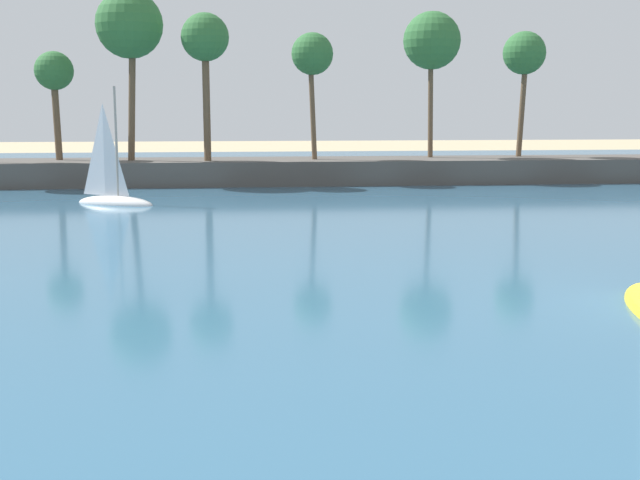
# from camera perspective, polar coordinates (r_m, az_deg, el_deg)

# --- Properties ---
(sea) EXTENTS (220.00, 89.81, 0.06)m
(sea) POSITION_cam_1_polar(r_m,az_deg,el_deg) (53.74, -4.72, 3.53)
(sea) COLOR #33607F
(sea) RESTS_ON ground
(palm_headland) EXTENTS (101.32, 6.15, 13.54)m
(palm_headland) POSITION_cam_1_polar(r_m,az_deg,el_deg) (58.43, -3.45, 7.42)
(palm_headland) COLOR #514C47
(palm_headland) RESTS_ON ground
(sailboat_near_shore) EXTENTS (5.09, 3.55, 7.18)m
(sailboat_near_shore) POSITION_cam_1_polar(r_m,az_deg,el_deg) (47.56, -14.55, 3.29)
(sailboat_near_shore) COLOR white
(sailboat_near_shore) RESTS_ON sea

